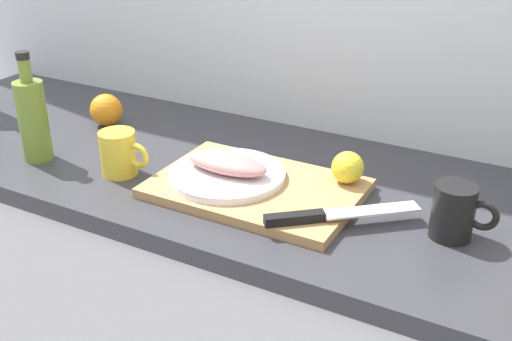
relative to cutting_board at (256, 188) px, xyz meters
name	(u,v)px	position (x,y,z in m)	size (l,w,h in m)	color
kitchen_counter	(246,336)	(-0.07, 0.07, -0.46)	(2.00, 0.60, 0.90)	white
cutting_board	(256,188)	(0.00, 0.00, 0.00)	(0.41, 0.28, 0.02)	tan
white_plate	(228,175)	(-0.06, 0.00, 0.02)	(0.24, 0.24, 0.01)	white
fish_fillet	(228,164)	(-0.06, 0.00, 0.04)	(0.18, 0.08, 0.04)	tan
chef_knife	(323,215)	(0.17, -0.07, 0.02)	(0.24, 0.21, 0.02)	silver
lemon_0	(348,167)	(0.16, 0.10, 0.04)	(0.07, 0.07, 0.07)	yellow
olive_oil_bottle	(33,118)	(-0.51, -0.09, 0.09)	(0.06, 0.06, 0.25)	olive
coffee_mug_1	(120,153)	(-0.30, -0.06, 0.04)	(0.12, 0.08, 0.10)	yellow
coffee_mug_2	(455,212)	(0.39, 0.02, 0.04)	(0.11, 0.07, 0.10)	black
orange_2	(106,110)	(-0.51, 0.14, 0.03)	(0.08, 0.08, 0.08)	orange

